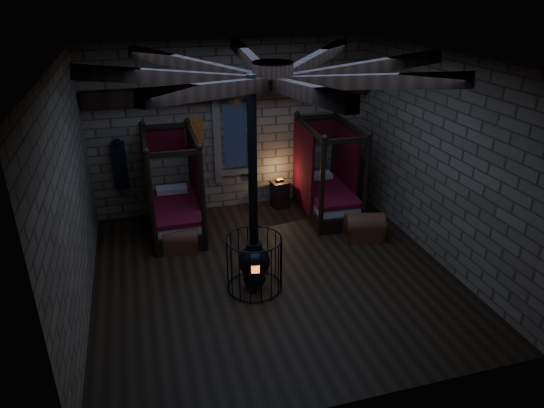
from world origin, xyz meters
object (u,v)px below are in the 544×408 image
object	(u,v)px
trunk_right	(364,227)
stove	(254,259)
trunk_left	(181,241)
bed_left	(175,208)
bed_right	(326,192)

from	to	relation	value
trunk_right	stove	bearing A→B (deg)	-144.32
trunk_left	trunk_right	xyz separation A→B (m)	(4.10, -0.59, 0.04)
bed_left	bed_right	size ratio (longest dim) A/B	1.01
bed_left	stove	size ratio (longest dim) A/B	0.57
bed_right	trunk_right	world-z (taller)	bed_right
bed_right	trunk_right	xyz separation A→B (m)	(0.33, -1.54, -0.29)
trunk_left	stove	size ratio (longest dim) A/B	0.20
trunk_left	bed_left	bearing A→B (deg)	100.90
stove	bed_left	bearing A→B (deg)	122.28
bed_left	bed_right	bearing A→B (deg)	-0.93
bed_right	bed_left	bearing A→B (deg)	-178.78
trunk_left	stove	xyz separation A→B (m)	(1.20, -1.84, 0.40)
trunk_right	stove	world-z (taller)	stove
bed_right	trunk_left	world-z (taller)	bed_right
trunk_left	trunk_right	distance (m)	4.14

